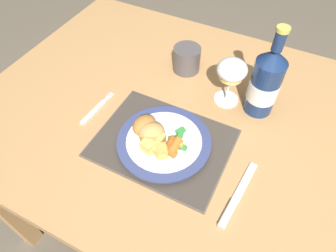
{
  "coord_description": "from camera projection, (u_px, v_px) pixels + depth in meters",
  "views": [
    {
      "loc": [
        0.16,
        -0.53,
        1.37
      ],
      "look_at": [
        -0.06,
        -0.1,
        0.78
      ],
      "focal_mm": 32.0,
      "sensor_mm": 36.0,
      "label": 1
    }
  ],
  "objects": [
    {
      "name": "ground_plane",
      "position": [
        189.0,
        221.0,
        1.41
      ],
      "size": [
        6.0,
        6.0,
        0.0
      ],
      "primitive_type": "plane",
      "color": "brown"
    },
    {
      "name": "dining_table",
      "position": [
        200.0,
        138.0,
        0.91
      ],
      "size": [
        1.31,
        0.88,
        0.74
      ],
      "color": "#AD7F4C",
      "rests_on": "ground"
    },
    {
      "name": "placemat",
      "position": [
        163.0,
        143.0,
        0.78
      ],
      "size": [
        0.34,
        0.26,
        0.01
      ],
      "color": "brown",
      "rests_on": "dining_table"
    },
    {
      "name": "dinner_plate",
      "position": [
        164.0,
        142.0,
        0.76
      ],
      "size": [
        0.24,
        0.24,
        0.02
      ],
      "color": "white",
      "rests_on": "placemat"
    },
    {
      "name": "breaded_croquettes",
      "position": [
        149.0,
        131.0,
        0.75
      ],
      "size": [
        0.1,
        0.09,
        0.05
      ],
      "color": "#A87033",
      "rests_on": "dinner_plate"
    },
    {
      "name": "green_beans_pile",
      "position": [
        178.0,
        140.0,
        0.75
      ],
      "size": [
        0.06,
        0.07,
        0.01
      ],
      "color": "#338438",
      "rests_on": "dinner_plate"
    },
    {
      "name": "glazed_carrots",
      "position": [
        172.0,
        147.0,
        0.73
      ],
      "size": [
        0.05,
        0.06,
        0.02
      ],
      "color": "#CC5119",
      "rests_on": "dinner_plate"
    },
    {
      "name": "fork",
      "position": [
        95.0,
        110.0,
        0.85
      ],
      "size": [
        0.02,
        0.14,
        0.01
      ],
      "color": "silver",
      "rests_on": "dining_table"
    },
    {
      "name": "table_knife",
      "position": [
        236.0,
        199.0,
        0.68
      ],
      "size": [
        0.04,
        0.19,
        0.01
      ],
      "color": "silver",
      "rests_on": "dining_table"
    },
    {
      "name": "wine_glass",
      "position": [
        232.0,
        72.0,
        0.8
      ],
      "size": [
        0.08,
        0.08,
        0.14
      ],
      "color": "silver",
      "rests_on": "dining_table"
    },
    {
      "name": "bottle",
      "position": [
        265.0,
        83.0,
        0.79
      ],
      "size": [
        0.08,
        0.08,
        0.26
      ],
      "color": "navy",
      "rests_on": "dining_table"
    },
    {
      "name": "roast_potatoes",
      "position": [
        156.0,
        147.0,
        0.73
      ],
      "size": [
        0.07,
        0.06,
        0.03
      ],
      "color": "#E5BC66",
      "rests_on": "dinner_plate"
    },
    {
      "name": "drinking_cup",
      "position": [
        187.0,
        58.0,
        0.94
      ],
      "size": [
        0.09,
        0.09,
        0.08
      ],
      "color": "#4C4747",
      "rests_on": "dining_table"
    }
  ]
}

